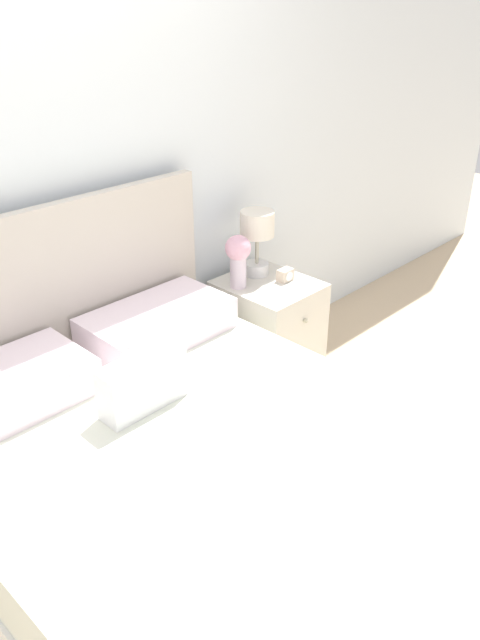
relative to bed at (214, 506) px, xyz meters
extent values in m
plane|color=#CCB28E|center=(0.00, 0.98, -0.30)|extent=(12.00, 12.00, 0.00)
cube|color=white|center=(0.00, 1.05, 1.00)|extent=(8.00, 0.06, 2.60)
cube|color=white|center=(0.00, -0.08, -0.15)|extent=(1.51, 2.11, 0.31)
cube|color=white|center=(0.00, -0.08, 0.13)|extent=(1.48, 2.07, 0.24)
cube|color=beige|center=(0.00, 0.95, 0.29)|extent=(1.54, 0.05, 1.17)
cube|color=white|center=(-0.36, 0.73, 0.32)|extent=(0.63, 0.36, 0.14)
cube|color=white|center=(0.36, 0.73, 0.32)|extent=(0.63, 0.36, 0.14)
cube|color=white|center=(0.00, 0.36, 0.35)|extent=(0.33, 0.12, 0.20)
cube|color=silver|center=(1.08, 0.72, -0.01)|extent=(0.42, 0.48, 0.58)
sphere|color=#B2AD93|center=(1.08, 0.47, 0.15)|extent=(0.02, 0.02, 0.02)
cylinder|color=white|center=(1.11, 0.84, 0.31)|extent=(0.13, 0.13, 0.06)
cylinder|color=#B7B29E|center=(1.11, 0.84, 0.42)|extent=(0.02, 0.02, 0.15)
cylinder|color=silver|center=(1.11, 0.84, 0.56)|extent=(0.18, 0.18, 0.13)
cylinder|color=silver|center=(0.94, 0.80, 0.36)|extent=(0.08, 0.08, 0.16)
sphere|color=#EFB2C6|center=(0.94, 0.80, 0.48)|extent=(0.13, 0.13, 0.13)
sphere|color=#609356|center=(0.97, 0.80, 0.45)|extent=(0.06, 0.06, 0.06)
cube|color=beige|center=(1.16, 0.68, 0.31)|extent=(0.08, 0.05, 0.06)
cylinder|color=white|center=(1.16, 0.65, 0.31)|extent=(0.05, 0.00, 0.05)
camera|label=1|loc=(-1.10, -1.20, 1.60)|focal=35.00mm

